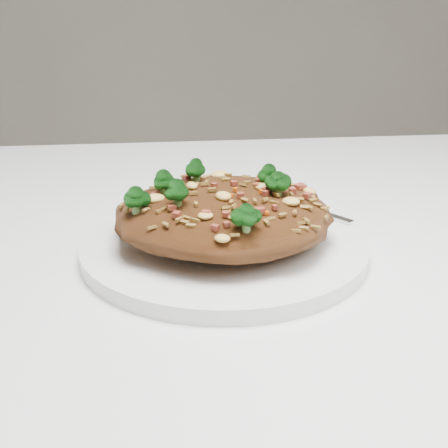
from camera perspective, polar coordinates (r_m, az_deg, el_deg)
The scene contains 4 objects.
dining_table at distance 0.65m, azimuth 9.63°, elevation -8.92°, with size 1.20×0.80×0.75m.
plate at distance 0.57m, azimuth -0.00°, elevation -2.07°, with size 0.26×0.26×0.01m, color white.
fried_rice at distance 0.55m, azimuth -0.05°, elevation 1.55°, with size 0.19×0.18×0.07m.
fork at distance 0.65m, azimuth 6.34°, elevation 1.82°, with size 0.11×0.14×0.00m.
Camera 1 is at (-0.17, -0.53, 0.99)m, focal length 50.00 mm.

